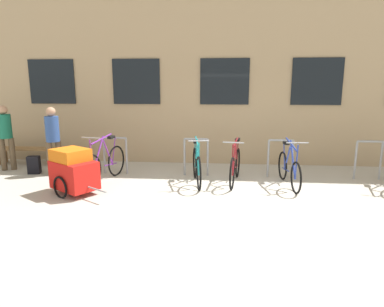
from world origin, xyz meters
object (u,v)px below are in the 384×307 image
(bicycle_teal, at_px, (197,166))
(wooden_bench, at_px, (27,152))
(bicycle_purple, at_px, (105,164))
(bike_trailer, at_px, (74,171))
(backpack, at_px, (34,165))
(person_browsing, at_px, (5,133))
(person_by_bench, at_px, (53,136))
(bicycle_maroon, at_px, (235,166))
(bicycle_blue, at_px, (289,169))

(bicycle_teal, xyz_separation_m, wooden_bench, (-4.84, 1.41, -0.05))
(bicycle_purple, height_order, bike_trailer, bicycle_purple)
(bicycle_purple, relative_size, bike_trailer, 1.27)
(bicycle_teal, bearing_deg, wooden_bench, 163.75)
(bicycle_purple, relative_size, backpack, 4.01)
(bicycle_purple, height_order, wooden_bench, bicycle_purple)
(backpack, bearing_deg, person_browsing, 149.75)
(bicycle_purple, distance_m, person_by_bench, 1.55)
(bicycle_maroon, relative_size, bicycle_teal, 1.02)
(person_by_bench, bearing_deg, backpack, 174.68)
(bicycle_blue, distance_m, bicycle_teal, 2.02)
(bicycle_purple, relative_size, person_browsing, 1.06)
(bicycle_purple, bearing_deg, wooden_bench, 152.47)
(person_by_bench, height_order, backpack, person_by_bench)
(bicycle_teal, bearing_deg, person_browsing, 171.57)
(bicycle_maroon, relative_size, bike_trailer, 1.25)
(wooden_bench, height_order, person_by_bench, person_by_bench)
(person_browsing, xyz_separation_m, backpack, (0.85, -0.28, -0.74))
(bicycle_blue, xyz_separation_m, backpack, (-6.11, 0.45, -0.15))
(bicycle_blue, height_order, person_browsing, person_browsing)
(bicycle_purple, xyz_separation_m, person_browsing, (-2.82, 0.74, 0.55))
(bicycle_teal, relative_size, bike_trailer, 1.22)
(wooden_bench, distance_m, backpack, 1.22)
(bicycle_maroon, bearing_deg, person_by_bench, 176.47)
(bicycle_purple, bearing_deg, backpack, 166.87)
(bike_trailer, relative_size, wooden_bench, 0.74)
(bike_trailer, bearing_deg, person_browsing, 146.12)
(wooden_bench, bearing_deg, person_browsing, -98.51)
(bicycle_teal, height_order, bike_trailer, bicycle_teal)
(bicycle_purple, bearing_deg, bicycle_teal, 0.25)
(backpack, bearing_deg, bicycle_blue, -16.20)
(wooden_bench, bearing_deg, bicycle_purple, -27.53)
(bicycle_purple, distance_m, person_browsing, 2.97)
(bike_trailer, bearing_deg, person_by_bench, 128.85)
(bicycle_blue, distance_m, bike_trailer, 4.54)
(wooden_bench, bearing_deg, bicycle_maroon, -12.68)
(bicycle_maroon, height_order, person_browsing, person_browsing)
(bicycle_teal, bearing_deg, bicycle_blue, 0.04)
(bicycle_blue, distance_m, person_by_bench, 5.58)
(bicycle_blue, xyz_separation_m, wooden_bench, (-6.86, 1.41, -0.03))
(bicycle_purple, relative_size, wooden_bench, 0.95)
(person_browsing, distance_m, backpack, 1.16)
(bicycle_purple, xyz_separation_m, bicycle_blue, (4.13, 0.01, -0.03))
(bicycle_purple, distance_m, bicycle_blue, 4.13)
(bike_trailer, height_order, person_browsing, person_browsing)
(bicycle_teal, distance_m, wooden_bench, 5.04)
(bicycle_maroon, height_order, person_by_bench, person_by_bench)
(backpack, bearing_deg, bicycle_purple, -25.12)
(bicycle_blue, bearing_deg, bike_trailer, -167.77)
(bicycle_teal, bearing_deg, bicycle_purple, -179.75)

